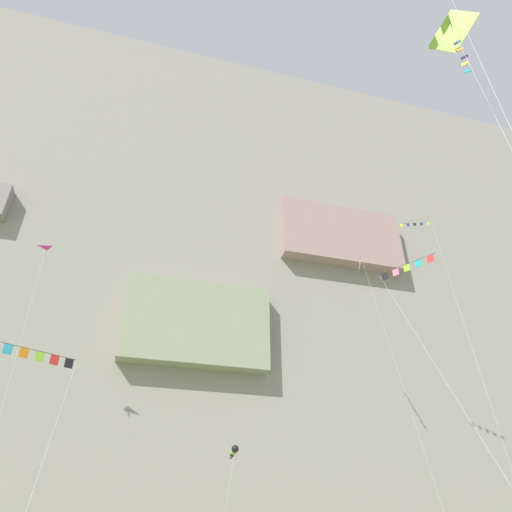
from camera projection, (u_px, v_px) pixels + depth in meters
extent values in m
cube|color=gray|center=(186.00, 294.00, 68.38)|extent=(180.00, 29.65, 71.34)
cube|color=gray|center=(196.00, 328.00, 50.25)|extent=(15.49, 4.05, 9.40)
cube|color=gray|center=(341.00, 237.00, 61.38)|extent=(16.48, 2.20, 8.68)
pyramid|color=#CC3399|center=(46.00, 254.00, 40.75)|extent=(1.08, 0.81, 0.19)
cube|color=white|center=(45.00, 253.00, 40.45)|extent=(0.09, 0.28, 0.31)
cylinder|color=silver|center=(7.00, 388.00, 31.46)|extent=(1.70, 5.71, 25.30)
cylinder|color=black|center=(406.00, 264.00, 27.30)|extent=(1.90, 3.11, 0.02)
cube|color=black|center=(385.00, 277.00, 28.01)|extent=(0.23, 0.35, 0.43)
cube|color=pink|center=(396.00, 272.00, 27.59)|extent=(0.23, 0.35, 0.43)
cube|color=#8CCC33|center=(407.00, 268.00, 27.17)|extent=(0.23, 0.35, 0.43)
cube|color=teal|center=(418.00, 263.00, 26.75)|extent=(0.25, 0.36, 0.43)
cube|color=red|center=(430.00, 259.00, 26.33)|extent=(0.25, 0.36, 0.43)
cylinder|color=silver|center=(462.00, 408.00, 21.12)|extent=(2.08, 6.69, 17.49)
cylinder|color=black|center=(41.00, 351.00, 23.83)|extent=(3.48, 1.67, 0.02)
cube|color=black|center=(69.00, 363.00, 24.52)|extent=(0.42, 0.23, 0.49)
cube|color=red|center=(54.00, 360.00, 24.10)|extent=(0.43, 0.25, 0.49)
cube|color=#8CCC33|center=(39.00, 356.00, 23.68)|extent=(0.41, 0.22, 0.49)
cube|color=orange|center=(24.00, 353.00, 23.26)|extent=(0.43, 0.25, 0.49)
cube|color=#38B2D1|center=(8.00, 349.00, 22.85)|extent=(0.43, 0.26, 0.49)
cylinder|color=silver|center=(39.00, 474.00, 19.37)|extent=(0.43, 5.52, 11.92)
ellipsoid|color=black|center=(235.00, 449.00, 33.93)|extent=(0.61, 0.82, 0.57)
ellipsoid|color=#8CCC33|center=(234.00, 452.00, 34.64)|extent=(0.52, 0.80, 0.48)
ellipsoid|color=black|center=(232.00, 455.00, 35.36)|extent=(0.42, 0.79, 0.38)
ellipsoid|color=purple|center=(231.00, 457.00, 36.08)|extent=(0.32, 0.77, 0.28)
cylinder|color=black|center=(359.00, 264.00, 48.36)|extent=(1.26, 3.09, 0.02)
cube|color=purple|center=(360.00, 258.00, 47.08)|extent=(0.13, 0.28, 0.32)
cube|color=yellow|center=(360.00, 261.00, 47.47)|extent=(0.14, 0.28, 0.32)
cube|color=white|center=(360.00, 263.00, 47.87)|extent=(0.14, 0.28, 0.32)
cube|color=pink|center=(359.00, 266.00, 48.26)|extent=(0.15, 0.28, 0.32)
cube|color=#8CCC33|center=(359.00, 268.00, 48.66)|extent=(0.14, 0.28, 0.32)
cube|color=blue|center=(359.00, 270.00, 49.06)|extent=(0.13, 0.28, 0.32)
cube|color=blue|center=(359.00, 273.00, 49.45)|extent=(0.14, 0.28, 0.32)
cylinder|color=silver|center=(405.00, 393.00, 38.01)|extent=(2.45, 3.62, 28.63)
cylinder|color=black|center=(414.00, 223.00, 48.00)|extent=(3.14, 1.24, 0.02)
cube|color=#8CCC33|center=(428.00, 224.00, 47.78)|extent=(0.29, 0.14, 0.32)
cube|color=navy|center=(421.00, 224.00, 47.84)|extent=(0.28, 0.13, 0.32)
cube|color=black|center=(415.00, 224.00, 47.90)|extent=(0.28, 0.13, 0.32)
cube|color=navy|center=(408.00, 225.00, 47.96)|extent=(0.28, 0.12, 0.32)
cube|color=yellow|center=(401.00, 225.00, 48.02)|extent=(0.29, 0.15, 0.32)
cylinder|color=silver|center=(477.00, 363.00, 36.92)|extent=(2.33, 4.91, 32.00)
cube|color=#8CCC33|center=(453.00, 31.00, 22.30)|extent=(1.64, 2.06, 2.54)
cylinder|color=black|center=(453.00, 31.00, 22.30)|extent=(0.40, 0.47, 2.06)
cube|color=navy|center=(457.00, 43.00, 21.77)|extent=(0.21, 0.26, 0.15)
cube|color=orange|center=(460.00, 50.00, 21.48)|extent=(0.26, 0.21, 0.15)
cube|color=black|center=(464.00, 57.00, 21.21)|extent=(0.22, 0.25, 0.15)
cube|color=yellow|center=(465.00, 64.00, 20.90)|extent=(0.22, 0.25, 0.15)
cube|color=teal|center=(468.00, 71.00, 20.61)|extent=(0.25, 0.22, 0.15)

